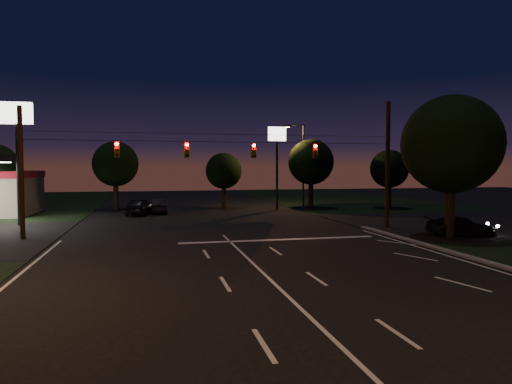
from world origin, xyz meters
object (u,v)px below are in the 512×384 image
object	(u,v)px
tree_right_near	(450,146)
utility_pole_right	(386,228)
car_oncoming_a	(139,206)
car_oncoming_b	(160,206)
car_cross	(461,226)

from	to	relation	value
tree_right_near	utility_pole_right	bearing A→B (deg)	107.53
utility_pole_right	car_oncoming_a	size ratio (longest dim) A/B	1.97
tree_right_near	car_oncoming_b	size ratio (longest dim) A/B	2.19
utility_pole_right	car_cross	xyz separation A→B (m)	(2.63, -4.59, 0.61)
utility_pole_right	car_oncoming_b	bearing A→B (deg)	137.80
utility_pole_right	car_oncoming_a	bearing A→B (deg)	143.45
utility_pole_right	tree_right_near	size ratio (longest dim) A/B	1.03
utility_pole_right	car_oncoming_a	distance (m)	21.87
car_oncoming_a	utility_pole_right	bearing A→B (deg)	155.20
tree_right_near	car_cross	bearing A→B (deg)	12.62
tree_right_near	car_oncoming_a	bearing A→B (deg)	136.91
car_oncoming_b	car_cross	world-z (taller)	car_oncoming_b
tree_right_near	car_cross	size ratio (longest dim) A/B	2.07
tree_right_near	car_oncoming_b	xyz separation A→B (m)	(-17.24, 19.08, -5.02)
tree_right_near	car_oncoming_a	size ratio (longest dim) A/B	1.92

